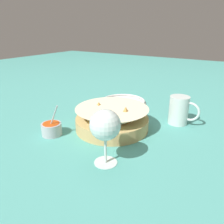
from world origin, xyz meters
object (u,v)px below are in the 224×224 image
at_px(food_basket, 112,119).
at_px(side_plate, 123,101).
at_px(beer_mug, 179,111).
at_px(sauce_cup, 52,128).
at_px(wine_glass, 105,127).

height_order(food_basket, side_plate, food_basket).
height_order(food_basket, beer_mug, beer_mug).
xyz_separation_m(sauce_cup, side_plate, (0.04, 0.42, -0.02)).
bearing_deg(beer_mug, wine_glass, -103.28).
xyz_separation_m(food_basket, wine_glass, (0.10, -0.19, 0.07)).
relative_size(wine_glass, beer_mug, 1.36).
xyz_separation_m(food_basket, side_plate, (-0.11, 0.27, -0.03)).
xyz_separation_m(wine_glass, beer_mug, (0.09, 0.36, -0.06)).
distance_m(beer_mug, side_plate, 0.31).
bearing_deg(wine_glass, beer_mug, 76.72).
bearing_deg(beer_mug, sauce_cup, -135.66).
distance_m(food_basket, sauce_cup, 0.21).
bearing_deg(side_plate, food_basket, -68.04).
xyz_separation_m(sauce_cup, beer_mug, (0.33, 0.33, 0.03)).
bearing_deg(wine_glass, side_plate, 114.60).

